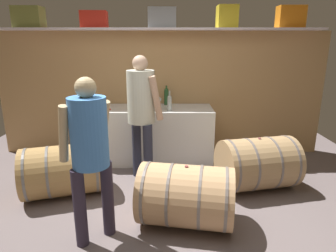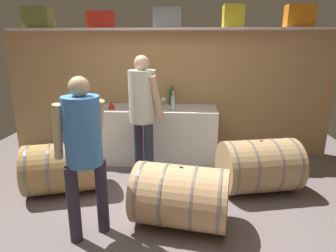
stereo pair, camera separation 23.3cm
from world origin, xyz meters
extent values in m
cube|color=#6A5E5E|center=(0.00, 0.54, -0.01)|extent=(6.49, 7.54, 0.02)
cube|color=tan|center=(0.00, 2.17, 1.00)|extent=(5.29, 0.10, 2.00)
cube|color=silver|center=(0.00, 2.02, 2.01)|extent=(4.87, 0.40, 0.03)
cube|color=olive|center=(-1.97, 2.02, 2.18)|extent=(0.42, 0.28, 0.31)
cube|color=red|center=(-0.99, 2.02, 2.15)|extent=(0.41, 0.29, 0.24)
cube|color=gray|center=(0.02, 2.02, 2.17)|extent=(0.42, 0.30, 0.29)
cube|color=yellow|center=(1.00, 2.02, 2.19)|extent=(0.29, 0.29, 0.32)
cube|color=orange|center=(1.95, 2.02, 2.19)|extent=(0.39, 0.23, 0.32)
cube|color=white|center=(-0.11, 1.77, 0.43)|extent=(1.81, 0.68, 0.85)
cylinder|color=#B2BCB7|center=(0.14, 1.59, 0.94)|extent=(0.06, 0.06, 0.18)
sphere|color=#B2BCB7|center=(0.14, 1.59, 1.05)|extent=(0.06, 0.06, 0.06)
cylinder|color=#B2BCB7|center=(0.14, 1.59, 1.10)|extent=(0.02, 0.02, 0.09)
cylinder|color=#265229|center=(0.09, 2.01, 0.96)|extent=(0.07, 0.07, 0.22)
sphere|color=#265229|center=(0.09, 2.01, 1.09)|extent=(0.07, 0.07, 0.07)
cylinder|color=#265229|center=(0.09, 2.01, 1.13)|extent=(0.03, 0.03, 0.06)
cylinder|color=brown|center=(-0.08, 1.58, 0.97)|extent=(0.07, 0.07, 0.23)
sphere|color=brown|center=(-0.08, 1.58, 1.09)|extent=(0.06, 0.06, 0.06)
cylinder|color=brown|center=(-0.08, 1.58, 1.14)|extent=(0.02, 0.02, 0.07)
cylinder|color=white|center=(-0.03, 1.91, 0.85)|extent=(0.07, 0.07, 0.00)
cylinder|color=white|center=(-0.03, 1.91, 0.89)|extent=(0.01, 0.01, 0.07)
sphere|color=white|center=(-0.03, 1.91, 0.96)|extent=(0.08, 0.08, 0.08)
sphere|color=maroon|center=(-0.03, 1.91, 0.95)|extent=(0.05, 0.05, 0.05)
cone|color=red|center=(-0.80, 1.65, 0.91)|extent=(0.11, 0.11, 0.11)
cylinder|color=#A98149|center=(-1.17, 0.64, 0.32)|extent=(1.07, 0.87, 0.62)
cylinder|color=slate|center=(-1.54, 0.53, 0.32)|extent=(0.21, 0.61, 0.63)
cylinder|color=slate|center=(-1.31, 0.60, 0.32)|extent=(0.21, 0.61, 0.63)
cylinder|color=slate|center=(-1.03, 0.69, 0.32)|extent=(0.21, 0.61, 0.63)
cylinder|color=slate|center=(-0.80, 0.76, 0.32)|extent=(0.21, 0.61, 0.63)
cylinder|color=#834A50|center=(-1.17, 0.64, 0.63)|extent=(0.04, 0.04, 0.01)
cylinder|color=tan|center=(0.30, 0.02, 0.32)|extent=(1.03, 0.78, 0.63)
cylinder|color=slate|center=(-0.09, 0.09, 0.32)|extent=(0.14, 0.64, 0.64)
cylinder|color=slate|center=(0.15, 0.05, 0.32)|extent=(0.14, 0.64, 0.64)
cylinder|color=slate|center=(0.44, 0.00, 0.32)|extent=(0.14, 0.64, 0.64)
cylinder|color=slate|center=(0.68, -0.05, 0.32)|extent=(0.14, 0.64, 0.64)
cylinder|color=#914140|center=(0.30, 0.02, 0.64)|extent=(0.04, 0.04, 0.01)
cylinder|color=tan|center=(1.25, 0.82, 0.34)|extent=(1.05, 0.84, 0.66)
cylinder|color=slate|center=(0.87, 0.73, 0.34)|extent=(0.17, 0.66, 0.67)
cylinder|color=slate|center=(1.11, 0.78, 0.34)|extent=(0.17, 0.66, 0.67)
cylinder|color=slate|center=(1.40, 0.85, 0.34)|extent=(0.17, 0.66, 0.67)
cylinder|color=slate|center=(1.63, 0.90, 0.34)|extent=(0.17, 0.66, 0.67)
cylinder|color=#94474E|center=(1.25, 0.82, 0.67)|extent=(0.04, 0.04, 0.01)
cylinder|color=#2A2D3F|center=(-0.15, 0.94, 0.41)|extent=(0.12, 0.12, 0.81)
cylinder|color=#2A2D3F|center=(-0.32, 1.19, 0.41)|extent=(0.12, 0.12, 0.81)
cylinder|color=silver|center=(-0.23, 1.07, 1.15)|extent=(0.35, 0.35, 0.67)
sphere|color=tan|center=(-0.23, 1.07, 1.57)|extent=(0.19, 0.19, 0.19)
cylinder|color=tan|center=(-0.03, 0.96, 1.15)|extent=(0.21, 0.18, 0.57)
cylinder|color=tan|center=(-0.27, 1.29, 1.15)|extent=(0.29, 0.24, 0.55)
cylinder|color=#2E2635|center=(-0.46, -0.13, 0.38)|extent=(0.11, 0.11, 0.75)
cylinder|color=#2E2635|center=(-0.68, -0.31, 0.38)|extent=(0.11, 0.11, 0.75)
cylinder|color=#437ECB|center=(-0.57, -0.22, 1.06)|extent=(0.33, 0.33, 0.62)
sphere|color=tan|center=(-0.57, -0.22, 1.46)|extent=(0.18, 0.18, 0.18)
cylinder|color=tan|center=(-0.49, -0.03, 1.06)|extent=(0.21, 0.23, 0.52)
cylinder|color=tan|center=(-0.78, -0.26, 1.06)|extent=(0.18, 0.20, 0.53)
camera|label=1|loc=(0.11, -2.65, 1.81)|focal=31.45mm
camera|label=2|loc=(0.35, -2.65, 1.81)|focal=31.45mm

